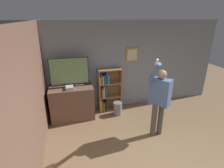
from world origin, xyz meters
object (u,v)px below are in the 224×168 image
Objects in this scene: game_console at (70,88)px; person at (160,97)px; waste_bin at (118,108)px; television at (69,72)px; bookshelf at (107,90)px.

person is at bearing -30.68° from game_console.
person is 1.58m from waste_bin.
waste_bin is at bearing -10.30° from television.
waste_bin is (-0.67, 1.17, -0.84)m from person.
waste_bin is at bearing 174.53° from person.
television is 1.31m from bookshelf.
game_console is 0.17× the size of bookshelf.
bookshelf is at bearing 120.30° from waste_bin.
television is 0.43m from game_console.
television is 2.66× the size of waste_bin.
bookshelf is (1.09, 0.15, -0.72)m from television.
bookshelf is 1.83m from person.
bookshelf is at bearing 7.70° from television.
waste_bin is (1.34, -0.03, -0.80)m from game_console.
bookshelf is (1.12, 0.36, -0.34)m from game_console.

